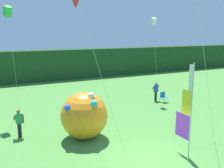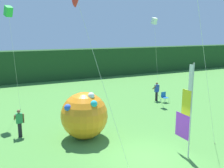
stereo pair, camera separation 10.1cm
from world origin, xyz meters
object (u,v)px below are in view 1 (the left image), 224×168
Objects in this scene: banner_flag at (186,112)px; person_near_banner at (156,91)px; kite_green_box_3 at (8,12)px; kite_white_box_1 at (153,22)px; folding_chair at (164,96)px; person_mid_field at (19,123)px; inflatable_balloon at (84,115)px; kite_red_delta_2 at (78,0)px.

person_near_banner is (4.74, 8.88, -1.31)m from banner_flag.
kite_green_box_3 is at bearing 176.54° from person_near_banner.
folding_chair is at bearing -74.84° from kite_white_box_1.
person_mid_field is 3.77m from inflatable_balloon.
kite_green_box_3 is at bearing 173.35° from folding_chair.
banner_flag is 5.15× the size of folding_chair.
kite_red_delta_2 is (-9.79, -8.18, 6.21)m from person_near_banner.
kite_white_box_1 is 0.96× the size of kite_red_delta_2.
banner_flag is 5.57m from inflatable_balloon.
person_near_banner is 0.22× the size of kite_red_delta_2.
kite_red_delta_2 is (-10.11, -7.49, 6.58)m from folding_chair.
kite_white_box_1 is 11.53m from kite_green_box_3.
inflatable_balloon is (-8.41, -4.78, 0.45)m from person_near_banner.
person_mid_field is 7.38m from kite_green_box_3.
folding_chair is at bearing -6.65° from kite_green_box_3.
kite_red_delta_2 is (-5.05, 0.70, 4.90)m from banner_flag.
person_near_banner reaches higher than folding_chair.
kite_green_box_3 reaches higher than kite_white_box_1.
kite_white_box_1 reaches higher than person_mid_field.
kite_white_box_1 is (4.71, 9.51, 4.61)m from banner_flag.
kite_green_box_3 is at bearing 101.25° from kite_red_delta_2.
kite_red_delta_2 is at bearing -143.47° from folding_chair.
banner_flag is 0.64× the size of kite_white_box_1.
inflatable_balloon reaches higher than person_mid_field.
banner_flag is 0.60× the size of kite_green_box_3.
folding_chair is (12.04, 2.35, -0.36)m from person_mid_field.
person_near_banner is 0.61× the size of inflatable_balloon.
person_mid_field is at bearing -92.44° from kite_green_box_3.
kite_red_delta_2 is (-9.76, -8.81, 0.29)m from kite_white_box_1.
banner_flag reaches higher than folding_chair.
kite_white_box_1 is at bearing 92.95° from person_near_banner.
banner_flag reaches higher than inflatable_balloon.
folding_chair is at bearing 25.12° from inflatable_balloon.
kite_white_box_1 is at bearing 63.67° from banner_flag.
kite_red_delta_2 is at bearing -69.49° from person_mid_field.
kite_green_box_3 is (-11.55, 0.70, 6.35)m from person_near_banner.
person_near_banner is 5.96m from kite_white_box_1.
banner_flag is 0.61× the size of kite_red_delta_2.
kite_white_box_1 is at bearing -0.33° from kite_green_box_3.
person_mid_field is (-6.97, 5.85, -1.33)m from banner_flag.
banner_flag reaches higher than person_near_banner.
person_near_banner is at bearing 115.30° from folding_chair.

